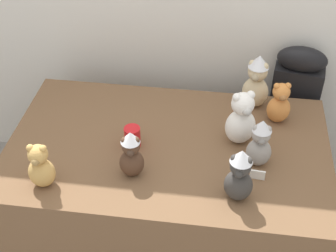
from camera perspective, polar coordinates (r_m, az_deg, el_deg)
name	(u,v)px	position (r m, az deg, el deg)	size (l,w,h in m)	color
display_table	(168,196)	(2.70, 0.00, -8.10)	(1.60, 0.98, 0.74)	brown
instrument_case	(290,118)	(3.09, 14.07, 0.94)	(0.29, 0.16, 0.99)	black
teddy_bear_charcoal	(239,176)	(2.11, 8.31, -5.74)	(0.14, 0.12, 0.28)	#383533
teddy_bear_cocoa	(131,154)	(2.21, -4.30, -3.33)	(0.13, 0.11, 0.25)	#4C3323
teddy_bear_honey	(41,167)	(2.24, -14.62, -4.64)	(0.13, 0.11, 0.24)	tan
teddy_bear_ginger	(279,104)	(2.59, 12.84, 2.53)	(0.14, 0.12, 0.24)	#D17F3D
teddy_bear_ash	(260,143)	(2.29, 10.65, -2.00)	(0.12, 0.11, 0.26)	gray
teddy_bear_sand	(256,82)	(2.65, 10.26, 5.09)	(0.17, 0.16, 0.31)	#CCB78E
teddy_bear_snow	(241,119)	(2.40, 8.51, 0.77)	(0.19, 0.18, 0.30)	white
party_cup_red	(132,137)	(2.41, -4.17, -1.29)	(0.08, 0.08, 0.11)	red
name_card_front_left	(257,175)	(2.29, 10.37, -5.61)	(0.07, 0.01, 0.05)	white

